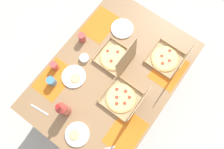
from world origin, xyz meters
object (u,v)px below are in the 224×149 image
at_px(plate_far_left, 122,29).
at_px(cup_red, 54,66).
at_px(plate_far_right, 74,77).
at_px(pizza_box_corner_right, 116,58).
at_px(soda_bottle, 63,109).
at_px(condiment_bowl, 84,58).
at_px(plate_near_left, 77,134).
at_px(pizza_box_edge_far, 169,59).
at_px(pizza_box_corner_left, 124,100).
at_px(cup_spare, 52,81).
at_px(cup_dark, 82,38).

distance_m(plate_far_left, cup_red, 0.75).
xyz_separation_m(plate_far_right, cup_red, (0.03, -0.20, 0.04)).
distance_m(pizza_box_corner_right, cup_red, 0.58).
xyz_separation_m(soda_bottle, condiment_bowl, (-0.48, -0.18, -0.11)).
bearing_deg(plate_near_left, plate_far_left, -165.47).
height_order(soda_bottle, condiment_bowl, soda_bottle).
relative_size(pizza_box_corner_right, cup_red, 3.45).
distance_m(pizza_box_edge_far, condiment_bowl, 0.79).
xyz_separation_m(pizza_box_corner_left, soda_bottle, (0.38, -0.36, 0.08)).
bearing_deg(cup_spare, plate_far_right, 142.59).
height_order(plate_far_left, condiment_bowl, condiment_bowl).
bearing_deg(pizza_box_edge_far, plate_far_right, -43.55).
relative_size(pizza_box_corner_right, cup_dark, 3.10).
height_order(pizza_box_corner_left, cup_spare, pizza_box_corner_left).
bearing_deg(plate_far_left, soda_bottle, 4.36).
xyz_separation_m(plate_near_left, cup_dark, (-0.73, -0.52, 0.04)).
bearing_deg(pizza_box_corner_left, plate_near_left, -18.21).
height_order(plate_far_right, plate_near_left, same).
height_order(pizza_box_corner_left, cup_red, pizza_box_corner_left).
xyz_separation_m(plate_far_right, plate_near_left, (0.38, 0.35, 0.00)).
bearing_deg(plate_near_left, pizza_box_corner_left, 161.79).
relative_size(plate_far_right, cup_spare, 2.19).
relative_size(pizza_box_edge_far, plate_near_left, 1.56).
distance_m(pizza_box_corner_right, cup_spare, 0.63).
bearing_deg(pizza_box_corner_left, plate_far_left, -143.30).
bearing_deg(pizza_box_corner_left, cup_dark, -110.39).
bearing_deg(cup_red, plate_far_right, 98.85).
bearing_deg(plate_near_left, pizza_box_edge_far, 165.26).
xyz_separation_m(plate_far_left, plate_near_left, (1.06, 0.27, 0.00)).
height_order(pizza_box_corner_right, plate_near_left, pizza_box_corner_right).
xyz_separation_m(plate_near_left, cup_red, (-0.35, -0.55, 0.04)).
bearing_deg(plate_far_right, condiment_bowl, -170.59).
bearing_deg(cup_spare, pizza_box_corner_right, 147.46).
bearing_deg(plate_far_left, cup_spare, -13.12).
bearing_deg(cup_spare, pizza_box_corner_left, 112.02).
bearing_deg(cup_red, pizza_box_edge_far, 129.82).
bearing_deg(pizza_box_corner_left, soda_bottle, -43.38).
xyz_separation_m(plate_near_left, condiment_bowl, (-0.58, -0.38, 0.01)).
distance_m(pizza_box_corner_left, plate_near_left, 0.50).
bearing_deg(plate_far_left, cup_red, -21.13).
relative_size(pizza_box_corner_right, pizza_box_corner_left, 0.97).
bearing_deg(pizza_box_edge_far, pizza_box_corner_right, -55.25).
bearing_deg(pizza_box_corner_right, plate_far_right, -30.30).
bearing_deg(cup_red, soda_bottle, 53.69).
distance_m(pizza_box_edge_far, plate_far_right, 0.90).
distance_m(pizza_box_corner_left, cup_spare, 0.67).
distance_m(pizza_box_edge_far, cup_spare, 1.10).
distance_m(pizza_box_edge_far, cup_red, 1.06).
distance_m(plate_near_left, cup_spare, 0.52).
xyz_separation_m(pizza_box_edge_far, condiment_bowl, (0.45, -0.65, -0.03)).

